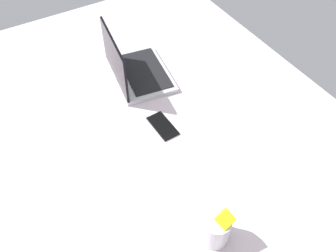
% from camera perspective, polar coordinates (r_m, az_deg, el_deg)
% --- Properties ---
extents(bed_mattress, '(1.80, 1.40, 0.18)m').
position_cam_1_polar(bed_mattress, '(1.55, -2.25, -0.06)').
color(bed_mattress, silver).
rests_on(bed_mattress, ground).
extents(laptop, '(0.36, 0.28, 0.23)m').
position_cam_1_polar(laptop, '(1.62, -5.36, 8.83)').
color(laptop, '#B7BABC').
rests_on(laptop, bed_mattress).
extents(snack_cup, '(0.09, 0.10, 0.15)m').
position_cam_1_polar(snack_cup, '(1.14, 7.57, -15.54)').
color(snack_cup, silver).
rests_on(snack_cup, bed_mattress).
extents(cell_phone, '(0.14, 0.07, 0.01)m').
position_cam_1_polar(cell_phone, '(1.43, -0.85, 0.02)').
color(cell_phone, black).
rests_on(cell_phone, bed_mattress).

